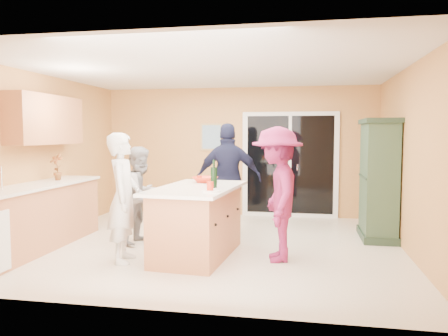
% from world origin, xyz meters
% --- Properties ---
extents(floor, '(5.50, 5.50, 0.00)m').
position_xyz_m(floor, '(0.00, 0.00, 0.00)').
color(floor, beige).
rests_on(floor, ground).
extents(ceiling, '(5.50, 5.00, 0.10)m').
position_xyz_m(ceiling, '(0.00, 0.00, 2.60)').
color(ceiling, silver).
rests_on(ceiling, wall_back).
extents(wall_back, '(5.50, 0.10, 2.60)m').
position_xyz_m(wall_back, '(0.00, 2.50, 1.30)').
color(wall_back, '#E2B25D').
rests_on(wall_back, ground).
extents(wall_front, '(5.50, 0.10, 2.60)m').
position_xyz_m(wall_front, '(0.00, -2.50, 1.30)').
color(wall_front, '#E2B25D').
rests_on(wall_front, ground).
extents(wall_left, '(0.10, 5.00, 2.60)m').
position_xyz_m(wall_left, '(-2.75, 0.00, 1.30)').
color(wall_left, '#E2B25D').
rests_on(wall_left, ground).
extents(wall_right, '(0.10, 5.00, 2.60)m').
position_xyz_m(wall_right, '(2.75, 0.00, 1.30)').
color(wall_right, '#E2B25D').
rests_on(wall_right, ground).
extents(left_cabinet_run, '(0.65, 3.05, 1.24)m').
position_xyz_m(left_cabinet_run, '(-2.45, -1.05, 0.46)').
color(left_cabinet_run, '#B36D45').
rests_on(left_cabinet_run, floor).
extents(upper_cabinets, '(0.35, 1.60, 0.75)m').
position_xyz_m(upper_cabinets, '(-2.58, -0.20, 1.88)').
color(upper_cabinets, '#B36D45').
rests_on(upper_cabinets, wall_left).
extents(sliding_door, '(1.90, 0.07, 2.10)m').
position_xyz_m(sliding_door, '(1.05, 2.46, 1.05)').
color(sliding_door, silver).
rests_on(sliding_door, floor).
extents(framed_picture, '(0.46, 0.04, 0.56)m').
position_xyz_m(framed_picture, '(-0.55, 2.48, 1.60)').
color(framed_picture, '#A68653').
rests_on(framed_picture, wall_back).
extents(kitchen_island, '(1.13, 1.88, 0.95)m').
position_xyz_m(kitchen_island, '(-0.08, -0.63, 0.45)').
color(kitchen_island, '#B36D45').
rests_on(kitchen_island, floor).
extents(green_hutch, '(0.54, 1.03, 1.90)m').
position_xyz_m(green_hutch, '(2.49, 0.87, 0.92)').
color(green_hutch, '#1F3223').
rests_on(green_hutch, floor).
extents(woman_white, '(0.51, 0.68, 1.67)m').
position_xyz_m(woman_white, '(-0.96, -1.05, 0.84)').
color(woman_white, silver).
rests_on(woman_white, floor).
extents(woman_grey, '(0.67, 0.80, 1.47)m').
position_xyz_m(woman_grey, '(-1.10, -0.06, 0.73)').
color(woman_grey, '#9A9A9C').
rests_on(woman_grey, floor).
extents(woman_navy, '(1.14, 0.65, 1.84)m').
position_xyz_m(woman_navy, '(0.11, 0.75, 0.92)').
color(woman_navy, '#171932').
rests_on(woman_navy, floor).
extents(woman_magenta, '(0.81, 1.21, 1.75)m').
position_xyz_m(woman_magenta, '(0.99, -0.63, 0.88)').
color(woman_magenta, '#811C53').
rests_on(woman_magenta, floor).
extents(serving_bowl, '(0.44, 0.44, 0.08)m').
position_xyz_m(serving_bowl, '(-0.09, -0.10, 0.99)').
color(serving_bowl, red).
rests_on(serving_bowl, kitchen_island).
extents(tulip_vase, '(0.25, 0.19, 0.42)m').
position_xyz_m(tulip_vase, '(-2.45, -0.13, 1.15)').
color(tulip_vase, red).
rests_on(tulip_vase, left_cabinet_run).
extents(tumbler_near, '(0.09, 0.09, 0.10)m').
position_xyz_m(tumbler_near, '(-0.17, -0.15, 1.00)').
color(tumbler_near, red).
rests_on(tumbler_near, kitchen_island).
extents(tumbler_far, '(0.09, 0.09, 0.12)m').
position_xyz_m(tumbler_far, '(0.20, -1.09, 1.01)').
color(tumbler_far, red).
rests_on(tumbler_far, kitchen_island).
extents(wine_bottle, '(0.09, 0.09, 0.37)m').
position_xyz_m(wine_bottle, '(0.16, -0.69, 1.09)').
color(wine_bottle, black).
rests_on(wine_bottle, kitchen_island).
extents(white_plate, '(0.30, 0.30, 0.02)m').
position_xyz_m(white_plate, '(0.21, -1.11, 0.96)').
color(white_plate, white).
rests_on(white_plate, kitchen_island).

